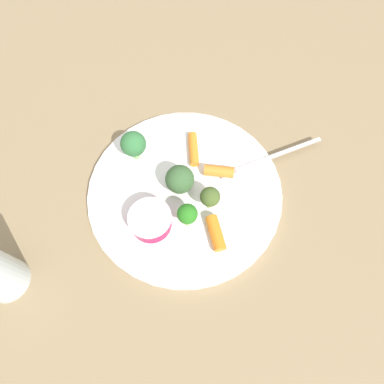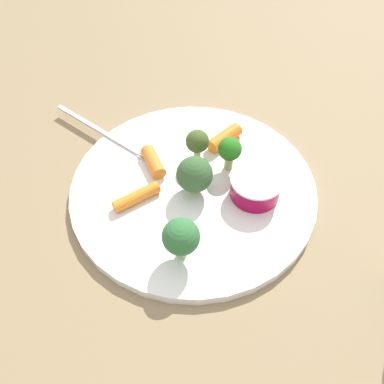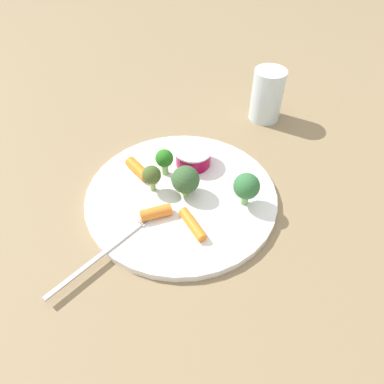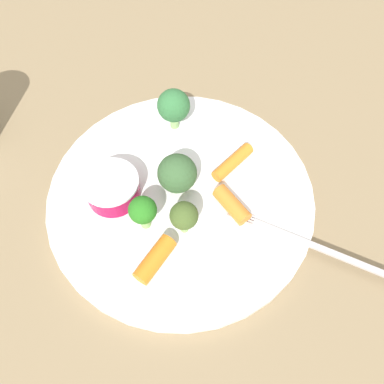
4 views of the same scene
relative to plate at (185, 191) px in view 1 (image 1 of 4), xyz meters
The scene contains 11 objects.
ground_plane 0.01m from the plate, ahead, with size 2.40×2.40×0.00m, color #897351.
plate is the anchor object (origin of this frame).
sauce_cup 0.08m from the plate, 23.50° to the right, with size 0.06×0.06×0.03m.
broccoli_floret_0 0.04m from the plate, 118.99° to the right, with size 0.04×0.04×0.05m.
broccoli_floret_1 0.06m from the plate, 21.48° to the left, with size 0.03×0.03×0.05m.
broccoli_floret_2 0.11m from the plate, 110.53° to the right, with size 0.04×0.04×0.06m.
broccoli_floret_3 0.06m from the plate, 70.07° to the left, with size 0.03×0.03×0.05m.
carrot_stick_0 0.07m from the plate, behind, with size 0.01×0.01×0.06m, color orange.
carrot_stick_1 0.09m from the plate, 47.86° to the left, with size 0.02×0.02×0.05m, color orange.
carrot_stick_2 0.06m from the plate, 134.01° to the left, with size 0.02×0.02×0.05m, color orange.
fork 0.15m from the plate, 129.12° to the left, with size 0.12×0.15×0.00m.
Camera 1 is at (0.20, 0.07, 0.45)m, focal length 30.08 mm.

